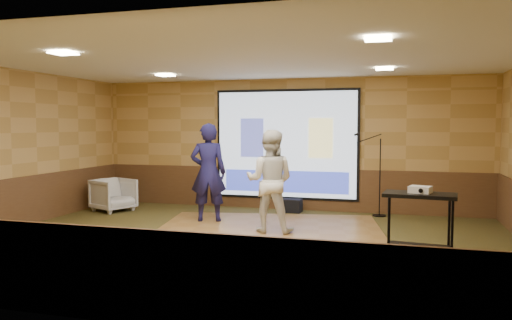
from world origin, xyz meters
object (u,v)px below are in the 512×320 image
(dance_floor, at_px, (269,229))
(banquet_chair, at_px, (114,195))
(projector_screen, at_px, (286,146))
(av_table, at_px, (420,214))
(projector, at_px, (420,189))
(mic_stand, at_px, (377,193))
(duffel_bag, at_px, (291,206))
(player_left, at_px, (208,172))
(player_right, at_px, (270,181))

(dance_floor, bearing_deg, banquet_chair, 164.98)
(projector_screen, bearing_deg, av_table, -55.52)
(projector, relative_size, mic_stand, 0.16)
(duffel_bag, bearing_deg, banquet_chair, -166.26)
(mic_stand, bearing_deg, dance_floor, -125.20)
(banquet_chair, relative_size, duffel_bag, 1.71)
(dance_floor, xyz_separation_m, banquet_chair, (-3.90, 1.05, 0.35))
(av_table, xyz_separation_m, duffel_bag, (-2.57, 3.69, -0.57))
(player_left, distance_m, mic_stand, 3.64)
(player_left, bearing_deg, player_right, 139.93)
(projector_screen, height_order, player_left, projector_screen)
(dance_floor, xyz_separation_m, av_table, (2.57, -1.70, 0.70))
(player_right, bearing_deg, duffel_bag, -90.02)
(mic_stand, relative_size, duffel_bag, 3.78)
(player_right, xyz_separation_m, av_table, (2.49, -1.46, -0.23))
(player_left, xyz_separation_m, duffel_bag, (1.35, 1.60, -0.86))
(av_table, bearing_deg, banquet_chair, 156.99)
(player_right, distance_m, projector, 2.88)
(av_table, bearing_deg, dance_floor, 146.49)
(projector, height_order, mic_stand, mic_stand)
(banquet_chair, bearing_deg, mic_stand, -56.34)
(dance_floor, bearing_deg, player_right, -73.04)
(player_right, relative_size, av_table, 1.81)
(duffel_bag, bearing_deg, player_left, -130.07)
(av_table, relative_size, duffel_bag, 2.14)
(projector_screen, bearing_deg, dance_floor, -85.21)
(av_table, distance_m, duffel_bag, 4.54)
(player_left, relative_size, av_table, 1.93)
(projector_screen, bearing_deg, duffel_bag, -59.55)
(projector_screen, xyz_separation_m, player_left, (-1.16, -1.92, -0.47))
(projector_screen, xyz_separation_m, banquet_chair, (-3.70, -1.28, -1.11))
(duffel_bag, bearing_deg, player_right, -88.04)
(dance_floor, height_order, player_left, player_left)
(av_table, bearing_deg, player_left, 151.86)
(projector, bearing_deg, banquet_chair, 174.61)
(projector_screen, relative_size, dance_floor, 0.81)
(projector_screen, distance_m, dance_floor, 2.75)
(projector, distance_m, duffel_bag, 4.58)
(projector_screen, bearing_deg, player_right, -84.04)
(projector_screen, xyz_separation_m, dance_floor, (0.19, -2.32, -1.46))
(player_left, relative_size, projector, 6.94)
(av_table, bearing_deg, mic_stand, 100.68)
(projector_screen, distance_m, player_right, 2.62)
(projector, bearing_deg, player_left, 169.57)
(av_table, distance_m, banquet_chair, 7.03)
(player_right, bearing_deg, mic_stand, -130.18)
(mic_stand, bearing_deg, player_left, -145.72)
(projector_screen, height_order, projector, projector_screen)
(av_table, relative_size, banquet_chair, 1.25)
(mic_stand, bearing_deg, duffel_bag, -171.55)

